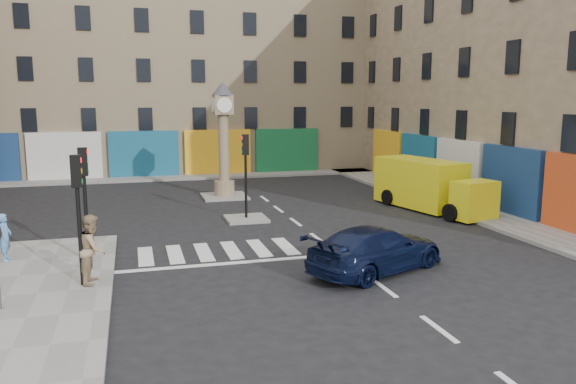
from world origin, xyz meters
name	(u,v)px	position (x,y,z in m)	size (l,w,h in m)	color
ground	(357,268)	(0.00, 0.00, 0.00)	(120.00, 120.00, 0.00)	black
sidewalk_right	(437,199)	(8.70, 10.00, 0.07)	(2.60, 30.00, 0.15)	gray
sidewalk_far	(176,177)	(-4.00, 22.20, 0.07)	(32.00, 2.40, 0.15)	gray
island_near	(246,219)	(-2.00, 8.00, 0.06)	(1.80, 1.80, 0.12)	gray
island_far	(225,196)	(-2.00, 14.00, 0.06)	(2.40, 2.40, 0.12)	gray
building_right	(548,49)	(15.00, 10.00, 8.00)	(10.00, 30.00, 16.00)	tan
building_far	(166,56)	(-4.00, 28.00, 8.50)	(32.00, 10.00, 17.00)	#7D6D53
traffic_light_left_near	(78,199)	(-8.30, 0.20, 2.62)	(0.28, 0.22, 3.70)	black
traffic_light_left_far	(84,186)	(-8.30, 2.60, 2.62)	(0.28, 0.22, 3.70)	black
traffic_light_island	(246,162)	(-2.00, 8.00, 2.59)	(0.28, 0.22, 3.70)	black
clock_pillar	(223,133)	(-2.00, 14.00, 3.55)	(1.20, 1.20, 6.10)	tan
navy_sedan	(376,249)	(0.44, -0.47, 0.72)	(2.01, 4.94, 1.43)	black
yellow_van	(429,186)	(7.01, 7.93, 1.19)	(3.35, 6.84, 2.39)	yellow
pedestrian_blue	(5,237)	(-10.88, 3.44, 0.93)	(0.57, 0.37, 1.56)	#5A8CCD
pedestrian_tan	(93,249)	(-8.00, 0.33, 1.14)	(0.97, 0.75, 1.99)	#9B815F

